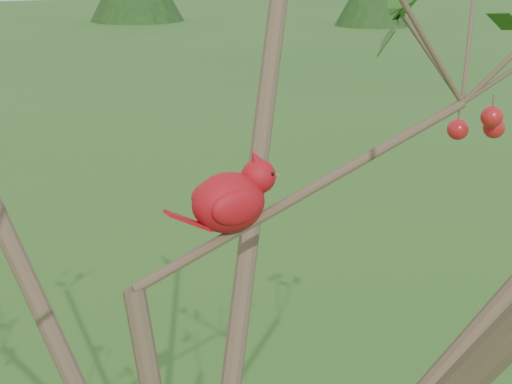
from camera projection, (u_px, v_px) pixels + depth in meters
crabapple_tree at (209, 200)px, 1.10m from camera, size 2.35×2.05×2.95m
cardinal at (232, 199)px, 1.25m from camera, size 0.20×0.10×0.14m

